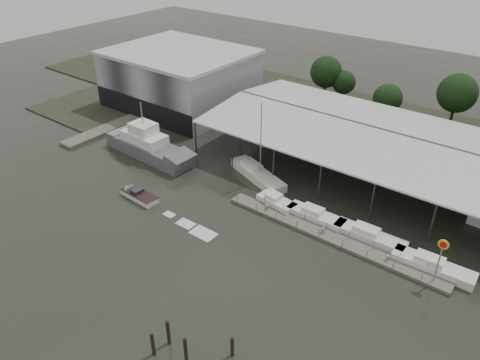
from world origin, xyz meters
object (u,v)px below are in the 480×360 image
Objects in this scene: shell_fuel_sign at (441,253)px; speedboat_underway at (137,194)px; grey_trawler at (150,147)px; white_sailboat at (257,174)px.

speedboat_underway is (-36.65, -7.73, -3.53)m from shell_fuel_sign.
grey_trawler is 17.68m from white_sailboat.
shell_fuel_sign is at bearing 7.28° from white_sailboat.
grey_trawler is at bearing 178.10° from shell_fuel_sign.
grey_trawler is 1.37× the size of white_sailboat.
white_sailboat reaches higher than grey_trawler.
white_sailboat is (-26.94, 6.12, -3.29)m from shell_fuel_sign.
white_sailboat is (17.03, 4.66, -0.94)m from grey_trawler.
shell_fuel_sign is 37.62m from speedboat_underway.
shell_fuel_sign is 0.32× the size of speedboat_underway.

